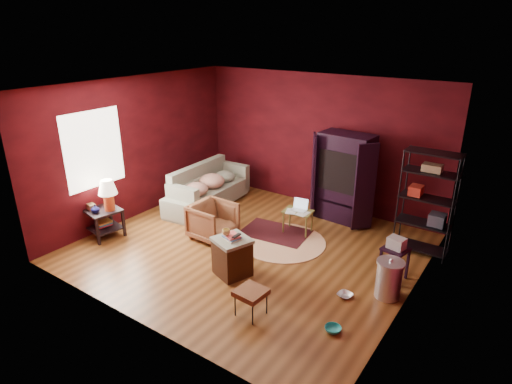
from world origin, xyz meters
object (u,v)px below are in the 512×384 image
at_px(sofa, 208,187).
at_px(hamper, 232,256).
at_px(tv_armoire, 344,176).
at_px(wire_shelving, 428,199).
at_px(armchair, 213,219).
at_px(side_table, 106,203).
at_px(laptop_desk, 298,213).

relative_size(sofa, hamper, 3.09).
xyz_separation_m(sofa, tv_armoire, (2.68, 1.00, 0.49)).
height_order(tv_armoire, wire_shelving, wire_shelving).
xyz_separation_m(hamper, wire_shelving, (2.26, 2.41, 0.67)).
bearing_deg(tv_armoire, wire_shelving, -11.59).
bearing_deg(armchair, hamper, -125.26).
distance_m(side_table, tv_armoire, 4.54).
bearing_deg(wire_shelving, sofa, -173.21).
height_order(sofa, wire_shelving, wire_shelving).
xyz_separation_m(armchair, tv_armoire, (1.60, 2.11, 0.55)).
height_order(laptop_desk, tv_armoire, tv_armoire).
relative_size(side_table, laptop_desk, 1.70).
bearing_deg(sofa, laptop_desk, -98.36).
height_order(side_table, wire_shelving, wire_shelving).
height_order(sofa, armchair, sofa).
bearing_deg(tv_armoire, hamper, -96.49).
xyz_separation_m(laptop_desk, tv_armoire, (0.42, 1.03, 0.52)).
distance_m(armchair, hamper, 1.31).
height_order(sofa, hamper, sofa).
distance_m(side_table, wire_shelving, 5.64).
height_order(hamper, tv_armoire, tv_armoire).
xyz_separation_m(armchair, laptop_desk, (1.18, 1.08, 0.03)).
bearing_deg(laptop_desk, tv_armoire, 61.27).
distance_m(side_table, hamper, 2.73).
xyz_separation_m(laptop_desk, wire_shelving, (2.13, 0.55, 0.59)).
relative_size(sofa, wire_shelving, 1.22).
bearing_deg(hamper, side_table, -174.26).
bearing_deg(side_table, hamper, 5.74).
distance_m(sofa, wire_shelving, 4.46).
height_order(armchair, side_table, side_table).
height_order(sofa, tv_armoire, tv_armoire).
bearing_deg(laptop_desk, hamper, -100.55).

